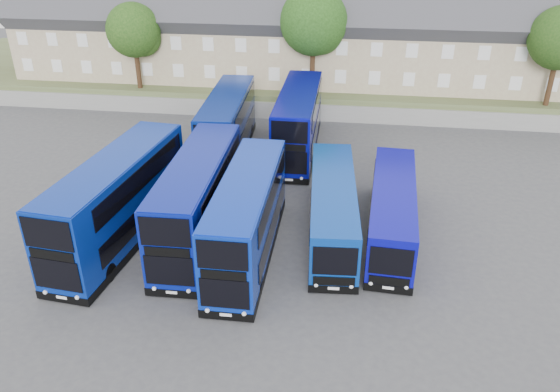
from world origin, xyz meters
The scene contains 13 objects.
ground centered at (0.00, 0.00, 0.00)m, with size 120.00×120.00×0.00m, color #414146.
retaining_wall centered at (0.00, 24.00, 0.75)m, with size 70.00×0.40×1.50m, color slate.
earth_bank centered at (0.00, 34.00, 1.00)m, with size 80.00×20.00×2.00m, color #515831.
terrace_row centered at (3.00, 30.00, 6.60)m, with size 60.00×10.40×11.20m.
dd_front_left centered at (-6.66, 2.61, 2.38)m, with size 3.94×12.39×4.84m.
dd_front_mid centered at (-2.35, 3.56, 2.30)m, with size 3.03×11.86×4.69m.
dd_front_right centered at (0.72, 2.08, 2.21)m, with size 2.69×11.33×4.49m.
dd_rear_left centered at (-3.46, 15.50, 2.26)m, with size 3.26×11.68×4.59m.
dd_rear_right centered at (1.76, 16.72, 2.34)m, with size 2.90×12.03×4.77m.
coach_east_a centered at (5.07, 4.92, 1.57)m, with size 3.32×11.87×3.20m.
coach_east_b centered at (8.43, 5.17, 1.52)m, with size 2.98×11.48×3.11m.
tree_west centered at (-13.85, 25.10, 7.05)m, with size 4.80×4.80×7.65m.
tree_mid centered at (2.15, 25.60, 8.07)m, with size 5.76×5.76×9.18m.
Camera 1 is at (5.95, -22.39, 16.67)m, focal length 35.00 mm.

